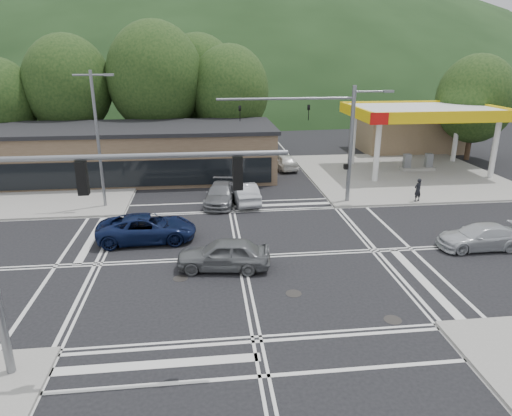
{
  "coord_description": "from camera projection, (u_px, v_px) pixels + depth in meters",
  "views": [
    {
      "loc": [
        -1.67,
        -21.4,
        10.04
      ],
      "look_at": [
        1.22,
        3.65,
        1.4
      ],
      "focal_mm": 32.0,
      "sensor_mm": 36.0,
      "label": 1
    }
  ],
  "objects": [
    {
      "name": "sidewalk_nw",
      "position": [
        36.0,
        185.0,
        35.99
      ],
      "size": [
        16.0,
        16.0,
        0.15
      ],
      "primitive_type": "cube",
      "color": "gray",
      "rests_on": "ground"
    },
    {
      "name": "convenience_store",
      "position": [
        408.0,
        133.0,
        48.59
      ],
      "size": [
        10.0,
        6.0,
        3.8
      ],
      "primitive_type": "cube",
      "color": "#846B4F",
      "rests_on": "ground"
    },
    {
      "name": "tree_n_a",
      "position": [
        68.0,
        85.0,
        42.27
      ],
      "size": [
        8.0,
        8.0,
        11.75
      ],
      "color": "#382619",
      "rests_on": "ground"
    },
    {
      "name": "gas_station_canopy",
      "position": [
        423.0,
        114.0,
        38.78
      ],
      "size": [
        12.32,
        8.34,
        5.75
      ],
      "color": "silver",
      "rests_on": "ground"
    },
    {
      "name": "signal_mast_ne",
      "position": [
        333.0,
        131.0,
        30.36
      ],
      "size": [
        11.65,
        0.3,
        8.0
      ],
      "color": "slate",
      "rests_on": "ground"
    },
    {
      "name": "pedestrian",
      "position": [
        418.0,
        190.0,
        31.69
      ],
      "size": [
        0.7,
        0.59,
        1.64
      ],
      "primitive_type": "imported",
      "rotation": [
        0.0,
        0.0,
        3.52
      ],
      "color": "black",
      "rests_on": "sidewalk_ne"
    },
    {
      "name": "hill_north",
      "position": [
        209.0,
        97.0,
        108.13
      ],
      "size": [
        252.0,
        126.0,
        140.0
      ],
      "primitive_type": "ellipsoid",
      "color": "#1B3216",
      "rests_on": "ground"
    },
    {
      "name": "car_northbound",
      "position": [
        221.0,
        194.0,
        31.71
      ],
      "size": [
        2.72,
        5.02,
        1.38
      ],
      "primitive_type": "imported",
      "rotation": [
        0.0,
        0.0,
        -0.17
      ],
      "color": "slate",
      "rests_on": "ground"
    },
    {
      "name": "sidewalk_ne",
      "position": [
        400.0,
        174.0,
        39.24
      ],
      "size": [
        16.0,
        16.0,
        0.15
      ],
      "primitive_type": "cube",
      "color": "gray",
      "rests_on": "ground"
    },
    {
      "name": "tree_n_c",
      "position": [
        230.0,
        91.0,
        44.11
      ],
      "size": [
        7.6,
        7.6,
        10.87
      ],
      "color": "#382619",
      "rests_on": "ground"
    },
    {
      "name": "car_queue_a",
      "position": [
        244.0,
        193.0,
        31.88
      ],
      "size": [
        2.01,
        4.55,
        1.45
      ],
      "primitive_type": "imported",
      "rotation": [
        0.0,
        0.0,
        3.25
      ],
      "color": "#B2B4B9",
      "rests_on": "ground"
    },
    {
      "name": "tree_n_b",
      "position": [
        155.0,
        77.0,
        42.93
      ],
      "size": [
        9.0,
        9.0,
        12.98
      ],
      "color": "#382619",
      "rests_on": "ground"
    },
    {
      "name": "commercial_row",
      "position": [
        128.0,
        154.0,
        38.01
      ],
      "size": [
        24.0,
        8.0,
        4.0
      ],
      "primitive_type": "cube",
      "color": "brown",
      "rests_on": "ground"
    },
    {
      "name": "car_grey_center",
      "position": [
        224.0,
        254.0,
        22.09
      ],
      "size": [
        4.72,
        2.41,
        1.54
      ],
      "primitive_type": "imported",
      "rotation": [
        0.0,
        0.0,
        -1.71
      ],
      "color": "slate",
      "rests_on": "ground"
    },
    {
      "name": "car_queue_b",
      "position": [
        285.0,
        161.0,
        41.11
      ],
      "size": [
        2.19,
        4.3,
        1.4
      ],
      "primitive_type": "imported",
      "rotation": [
        0.0,
        0.0,
        3.28
      ],
      "color": "silver",
      "rests_on": "ground"
    },
    {
      "name": "signal_mast_sw",
      "position": [
        47.0,
        228.0,
        13.49
      ],
      "size": [
        9.14,
        0.28,
        8.0
      ],
      "color": "slate",
      "rests_on": "ground"
    },
    {
      "name": "car_silver_east",
      "position": [
        480.0,
        237.0,
        24.45
      ],
      "size": [
        4.53,
        1.86,
        1.31
      ],
      "primitive_type": "imported",
      "rotation": [
        0.0,
        0.0,
        -1.58
      ],
      "color": "silver",
      "rests_on": "ground"
    },
    {
      "name": "car_blue_west",
      "position": [
        147.0,
        228.0,
        25.38
      ],
      "size": [
        5.5,
        2.69,
        1.51
      ],
      "primitive_type": "imported",
      "rotation": [
        0.0,
        0.0,
        1.61
      ],
      "color": "#0D183C",
      "rests_on": "ground"
    },
    {
      "name": "streetlight_nw",
      "position": [
        98.0,
        134.0,
        29.45
      ],
      "size": [
        2.5,
        0.25,
        9.0
      ],
      "color": "slate",
      "rests_on": "ground"
    },
    {
      "name": "tree_ne",
      "position": [
        475.0,
        99.0,
        43.05
      ],
      "size": [
        7.2,
        7.2,
        9.99
      ],
      "color": "#382619",
      "rests_on": "ground"
    },
    {
      "name": "ground",
      "position": [
        241.0,
        257.0,
        23.55
      ],
      "size": [
        120.0,
        120.0,
        0.0
      ],
      "primitive_type": "plane",
      "color": "black",
      "rests_on": "ground"
    },
    {
      "name": "tree_n_e",
      "position": [
        198.0,
        82.0,
        47.33
      ],
      "size": [
        8.4,
        8.4,
        11.98
      ],
      "color": "#382619",
      "rests_on": "ground"
    }
  ]
}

